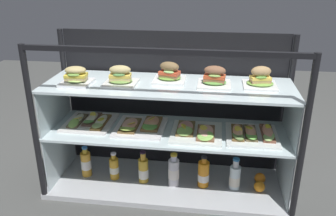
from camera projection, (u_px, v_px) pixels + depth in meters
The scene contains 24 objects.
ground_plane at pixel (168, 187), 2.34m from camera, with size 6.00×6.00×0.02m, color #484947.
case_base_deck at pixel (168, 183), 2.33m from camera, with size 1.53×0.52×0.03m, color #B4B7BB.
case_frame at pixel (171, 103), 2.28m from camera, with size 1.53×0.52×0.98m.
riser_lower_tier at pixel (168, 158), 2.26m from camera, with size 1.46×0.45×0.36m.
shelf_lower_glass at pixel (168, 131), 2.19m from camera, with size 1.48×0.46×0.01m, color silver.
riser_upper_tier at pixel (168, 109), 2.13m from camera, with size 1.46×0.45×0.29m.
shelf_upper_glass at pixel (168, 86), 2.08m from camera, with size 1.48×0.46×0.01m, color silver.
plated_roll_sandwich_right_of_center at pixel (76, 77), 2.07m from camera, with size 0.17×0.17×0.11m.
plated_roll_sandwich_left_of_center at pixel (120, 78), 2.06m from camera, with size 0.19×0.19×0.12m.
plated_roll_sandwich_mid_left at pixel (170, 74), 2.11m from camera, with size 0.19×0.19×0.12m.
plated_roll_sandwich_near_right_corner at pixel (214, 78), 2.04m from camera, with size 0.19×0.19×0.12m.
plated_roll_sandwich_center at pixel (260, 79), 2.03m from camera, with size 0.19×0.19×0.12m.
open_sandwich_tray_far_left at pixel (90, 122), 2.26m from camera, with size 0.31×0.32×0.05m.
open_sandwich_tray_far_right at pixel (141, 126), 2.20m from camera, with size 0.31×0.32×0.06m.
open_sandwich_tray_mid_left at pixel (196, 132), 2.12m from camera, with size 0.31×0.32×0.06m.
open_sandwich_tray_right_of_center at pixel (252, 134), 2.10m from camera, with size 0.31×0.32×0.06m.
juice_bottle_front_second at pixel (86, 164), 2.36m from camera, with size 0.07×0.07×0.22m.
juice_bottle_front_fourth at pixel (114, 168), 2.33m from camera, with size 0.06×0.06×0.19m.
juice_bottle_back_right at pixel (143, 170), 2.30m from camera, with size 0.07×0.07×0.22m.
juice_bottle_front_right_end at pixel (174, 172), 2.26m from camera, with size 0.07×0.07×0.23m.
juice_bottle_front_left_end at pixel (203, 174), 2.25m from camera, with size 0.07×0.07×0.22m.
juice_bottle_near_post at pixel (235, 177), 2.23m from camera, with size 0.07×0.07×0.22m.
orange_fruit_beside_bottles at pixel (259, 187), 2.21m from camera, with size 0.07×0.07×0.07m, color orange.
orange_fruit_near_left_post at pixel (260, 178), 2.30m from camera, with size 0.07×0.07×0.07m, color orange.
Camera 1 is at (0.27, -1.96, 1.36)m, focal length 37.53 mm.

